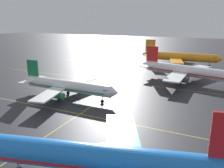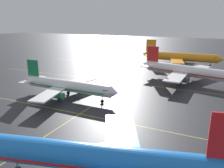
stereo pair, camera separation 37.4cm
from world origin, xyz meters
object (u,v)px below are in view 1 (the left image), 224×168
at_px(airliner_front_gate, 109,160).
at_px(airliner_third_row, 187,71).
at_px(airliner_far_left_stand, 180,57).
at_px(airliner_second_row, 67,86).

height_order(airliner_front_gate, airliner_third_row, airliner_third_row).
xyz_separation_m(airliner_front_gate, airliner_third_row, (1.81, 63.41, 0.02)).
xyz_separation_m(airliner_third_row, airliner_far_left_stand, (-8.32, 32.87, 0.06)).
bearing_deg(airliner_front_gate, airliner_far_left_stand, 93.87).
xyz_separation_m(airliner_second_row, airliner_far_left_stand, (22.12, 66.76, 0.71)).
height_order(airliner_second_row, airliner_far_left_stand, airliner_far_left_stand).
relative_size(airliner_second_row, airliner_far_left_stand, 0.83).
height_order(airliner_second_row, airliner_third_row, airliner_third_row).
bearing_deg(airliner_far_left_stand, airliner_front_gate, -86.13).
bearing_deg(airliner_far_left_stand, airliner_second_row, -108.33).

